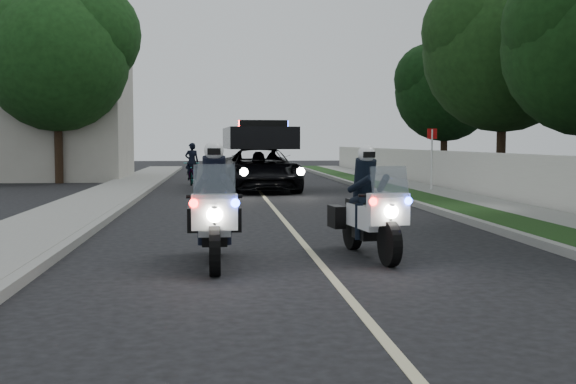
# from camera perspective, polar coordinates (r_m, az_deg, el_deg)

# --- Properties ---
(ground) EXTENTS (120.00, 120.00, 0.00)m
(ground) POSITION_cam_1_polar(r_m,az_deg,el_deg) (10.05, 3.27, -6.56)
(ground) COLOR black
(ground) RESTS_ON ground
(curb_right) EXTENTS (0.20, 60.00, 0.15)m
(curb_right) POSITION_cam_1_polar(r_m,az_deg,el_deg) (20.62, 10.27, -0.96)
(curb_right) COLOR gray
(curb_right) RESTS_ON ground
(grass_verge) EXTENTS (1.20, 60.00, 0.16)m
(grass_verge) POSITION_cam_1_polar(r_m,az_deg,el_deg) (20.82, 12.12, -0.93)
(grass_verge) COLOR #193814
(grass_verge) RESTS_ON ground
(sidewalk_right) EXTENTS (1.40, 60.00, 0.16)m
(sidewalk_right) POSITION_cam_1_polar(r_m,az_deg,el_deg) (21.25, 15.46, -0.88)
(sidewalk_right) COLOR gray
(sidewalk_right) RESTS_ON ground
(property_wall) EXTENTS (0.22, 60.00, 1.50)m
(property_wall) POSITION_cam_1_polar(r_m,az_deg,el_deg) (21.59, 17.97, 0.93)
(property_wall) COLOR beige
(property_wall) RESTS_ON ground
(curb_left) EXTENTS (0.20, 60.00, 0.15)m
(curb_left) POSITION_cam_1_polar(r_m,az_deg,el_deg) (20.00, -12.96, -1.15)
(curb_left) COLOR gray
(curb_left) RESTS_ON ground
(sidewalk_left) EXTENTS (2.00, 60.00, 0.16)m
(sidewalk_left) POSITION_cam_1_polar(r_m,az_deg,el_deg) (20.17, -16.06, -1.15)
(sidewalk_left) COLOR gray
(sidewalk_left) RESTS_ON ground
(building_far) EXTENTS (8.00, 6.00, 7.00)m
(building_far) POSITION_cam_1_polar(r_m,az_deg,el_deg) (36.78, -19.03, 6.39)
(building_far) COLOR #A8A396
(building_far) RESTS_ON ground
(lane_marking) EXTENTS (0.12, 50.00, 0.01)m
(lane_marking) POSITION_cam_1_polar(r_m,az_deg,el_deg) (19.90, -1.17, -1.28)
(lane_marking) COLOR #BFB78C
(lane_marking) RESTS_ON ground
(police_moto_left) EXTENTS (0.78, 2.20, 1.87)m
(police_moto_left) POSITION_cam_1_polar(r_m,az_deg,el_deg) (10.86, -5.87, -5.77)
(police_moto_left) COLOR silver
(police_moto_left) RESTS_ON ground
(police_moto_right) EXTENTS (1.01, 2.20, 1.80)m
(police_moto_right) POSITION_cam_1_polar(r_m,az_deg,el_deg) (11.57, 6.48, -5.17)
(police_moto_right) COLOR white
(police_moto_right) RESTS_ON ground
(police_suv) EXTENTS (2.99, 5.92, 2.81)m
(police_suv) POSITION_cam_1_polar(r_m,az_deg,el_deg) (26.93, -2.25, 0.10)
(police_suv) COLOR black
(police_suv) RESTS_ON ground
(bicycle) EXTENTS (0.66, 1.86, 0.97)m
(bicycle) POSITION_cam_1_polar(r_m,az_deg,el_deg) (30.76, -7.67, 0.56)
(bicycle) COLOR black
(bicycle) RESTS_ON ground
(cyclist) EXTENTS (0.62, 0.45, 1.60)m
(cyclist) POSITION_cam_1_polar(r_m,az_deg,el_deg) (30.76, -7.67, 0.56)
(cyclist) COLOR black
(cyclist) RESTS_ON ground
(sign_post) EXTENTS (0.42, 0.42, 2.39)m
(sign_post) POSITION_cam_1_polar(r_m,az_deg,el_deg) (25.82, 11.37, -0.14)
(sign_post) COLOR red
(sign_post) RESTS_ON ground
(tree_right_d) EXTENTS (6.35, 6.35, 10.26)m
(tree_right_d) POSITION_cam_1_polar(r_m,az_deg,el_deg) (29.12, 16.58, 0.23)
(tree_right_d) COLOR #193B13
(tree_right_d) RESTS_ON ground
(tree_right_e) EXTENTS (6.01, 6.01, 8.64)m
(tree_right_e) POSITION_cam_1_polar(r_m,az_deg,el_deg) (38.49, 12.31, 1.19)
(tree_right_e) COLOR black
(tree_right_e) RESTS_ON ground
(tree_left_near) EXTENTS (7.56, 7.56, 10.63)m
(tree_left_near) POSITION_cam_1_polar(r_m,az_deg,el_deg) (33.32, -17.79, 0.67)
(tree_left_near) COLOR #184115
(tree_left_near) RESTS_ON ground
(tree_left_far) EXTENTS (7.57, 7.57, 9.53)m
(tree_left_far) POSITION_cam_1_polar(r_m,az_deg,el_deg) (37.53, -17.70, 1.03)
(tree_left_far) COLOR black
(tree_left_far) RESTS_ON ground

